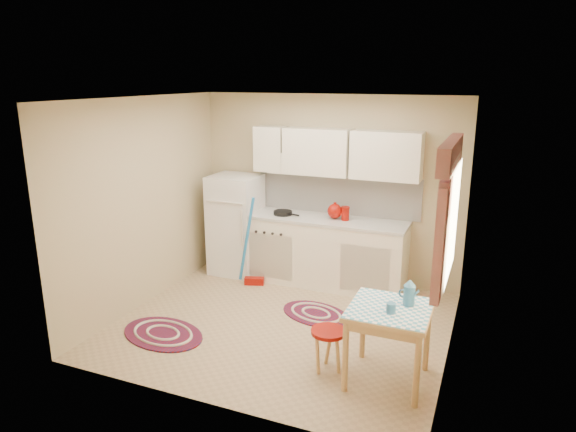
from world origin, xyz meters
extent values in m
plane|color=tan|center=(0.00, 0.00, 0.00)|extent=(3.60, 3.60, 0.00)
cube|color=silver|center=(0.00, 0.00, 2.50)|extent=(3.60, 3.20, 0.04)
cube|color=tan|center=(0.00, 1.60, 1.25)|extent=(3.60, 0.04, 2.50)
cube|color=tan|center=(0.00, -1.60, 1.25)|extent=(3.60, 0.04, 2.50)
cube|color=tan|center=(-1.80, 0.00, 1.25)|extent=(0.04, 3.20, 2.50)
cube|color=tan|center=(1.80, 0.00, 1.25)|extent=(0.04, 3.20, 2.50)
cube|color=white|center=(0.12, 1.59, 1.20)|extent=(2.25, 0.03, 0.55)
cube|color=white|center=(0.12, 1.44, 1.77)|extent=(2.25, 0.33, 0.60)
cube|color=white|center=(1.78, -0.55, 1.55)|extent=(0.04, 0.85, 0.95)
cube|color=white|center=(-1.24, 1.25, 0.70)|extent=(0.65, 0.60, 1.40)
cube|color=white|center=(0.01, 1.30, 0.44)|extent=(2.25, 0.60, 0.88)
cube|color=beige|center=(0.01, 1.30, 0.90)|extent=(2.27, 0.62, 0.04)
cylinder|color=black|center=(-0.52, 1.25, 0.94)|extent=(0.31, 0.31, 0.05)
cylinder|color=#8E0C05|center=(0.33, 1.30, 1.00)|extent=(0.11, 0.11, 0.16)
cube|color=#E2B371|center=(1.32, -0.66, 0.36)|extent=(0.72, 0.72, 0.72)
cylinder|color=#8E0C05|center=(0.77, -0.71, 0.21)|extent=(0.40, 0.40, 0.42)
cylinder|color=#2F6890|center=(1.35, -0.76, 0.77)|extent=(0.11, 0.11, 0.10)
camera|label=1|loc=(2.07, -4.88, 2.72)|focal=32.00mm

